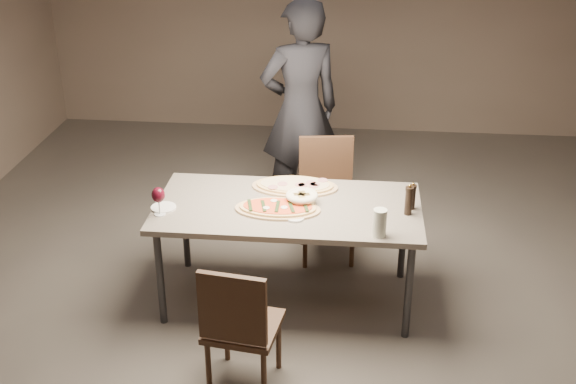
# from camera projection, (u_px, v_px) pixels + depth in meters

# --- Properties ---
(room) EXTENTS (7.00, 7.00, 7.00)m
(room) POSITION_uv_depth(u_px,v_px,m) (288.00, 115.00, 4.61)
(room) COLOR #554F49
(room) RESTS_ON ground
(dining_table) EXTENTS (1.80, 0.90, 0.75)m
(dining_table) POSITION_uv_depth(u_px,v_px,m) (288.00, 213.00, 4.91)
(dining_table) COLOR slate
(dining_table) RESTS_ON ground
(zucchini_pizza) EXTENTS (0.58, 0.32, 0.05)m
(zucchini_pizza) POSITION_uv_depth(u_px,v_px,m) (278.00, 208.00, 4.82)
(zucchini_pizza) COLOR tan
(zucchini_pizza) RESTS_ON dining_table
(ham_pizza) EXTENTS (0.61, 0.34, 0.04)m
(ham_pizza) POSITION_uv_depth(u_px,v_px,m) (295.00, 186.00, 5.13)
(ham_pizza) COLOR tan
(ham_pizza) RESTS_ON dining_table
(bread_basket) EXTENTS (0.22, 0.22, 0.08)m
(bread_basket) POSITION_uv_depth(u_px,v_px,m) (302.00, 198.00, 4.89)
(bread_basket) COLOR beige
(bread_basket) RESTS_ON dining_table
(oil_dish) EXTENTS (0.12, 0.12, 0.01)m
(oil_dish) POSITION_uv_depth(u_px,v_px,m) (295.00, 218.00, 4.71)
(oil_dish) COLOR white
(oil_dish) RESTS_ON dining_table
(pepper_mill_left) EXTENTS (0.06, 0.06, 0.22)m
(pepper_mill_left) POSITION_uv_depth(u_px,v_px,m) (409.00, 200.00, 4.73)
(pepper_mill_left) COLOR black
(pepper_mill_left) RESTS_ON dining_table
(pepper_mill_right) EXTENTS (0.05, 0.05, 0.19)m
(pepper_mill_right) POSITION_uv_depth(u_px,v_px,m) (412.00, 196.00, 4.80)
(pepper_mill_right) COLOR black
(pepper_mill_right) RESTS_ON dining_table
(carafe) EXTENTS (0.09, 0.09, 0.18)m
(carafe) POSITION_uv_depth(u_px,v_px,m) (380.00, 223.00, 4.47)
(carafe) COLOR silver
(carafe) RESTS_ON dining_table
(wine_glass) EXTENTS (0.09, 0.09, 0.20)m
(wine_glass) POSITION_uv_depth(u_px,v_px,m) (158.00, 196.00, 4.71)
(wine_glass) COLOR silver
(wine_glass) RESTS_ON dining_table
(side_plate) EXTENTS (0.17, 0.17, 0.01)m
(side_plate) POSITION_uv_depth(u_px,v_px,m) (164.00, 207.00, 4.85)
(side_plate) COLOR white
(side_plate) RESTS_ON dining_table
(chair_near) EXTENTS (0.47, 0.47, 0.87)m
(chair_near) POSITION_uv_depth(u_px,v_px,m) (239.00, 323.00, 4.13)
(chair_near) COLOR #3D2719
(chair_near) RESTS_ON ground
(chair_far) EXTENTS (0.50, 0.50, 0.93)m
(chair_far) POSITION_uv_depth(u_px,v_px,m) (327.00, 191.00, 5.62)
(chair_far) COLOR #3D2719
(chair_far) RESTS_ON ground
(diner) EXTENTS (0.81, 0.68, 1.89)m
(diner) POSITION_uv_depth(u_px,v_px,m) (300.00, 110.00, 6.05)
(diner) COLOR black
(diner) RESTS_ON ground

